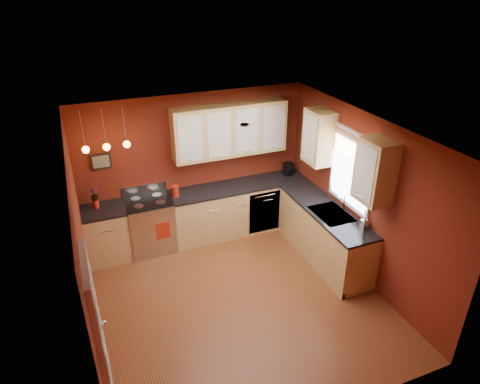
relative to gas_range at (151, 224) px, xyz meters
name	(u,v)px	position (x,y,z in m)	size (l,w,h in m)	color
floor	(239,299)	(0.92, -1.80, -0.48)	(4.20, 4.20, 0.00)	brown
ceiling	(239,133)	(0.92, -1.80, 2.12)	(4.00, 4.20, 0.02)	beige
wall_back	(195,166)	(0.92, 0.30, 0.82)	(4.00, 0.02, 2.60)	maroon
wall_front	(321,332)	(0.92, -3.90, 0.82)	(4.00, 0.02, 2.60)	maroon
wall_left	(85,257)	(-1.08, -1.80, 0.82)	(0.02, 4.20, 2.60)	maroon
wall_right	(362,199)	(2.92, -1.80, 0.82)	(0.02, 4.20, 2.60)	maroon
base_cabinets_back_left	(107,235)	(-0.73, 0.00, -0.03)	(0.70, 0.60, 0.90)	tan
base_cabinets_back_right	(240,208)	(1.65, 0.00, -0.03)	(2.54, 0.60, 0.90)	tan
base_cabinets_right	(324,235)	(2.62, -1.35, -0.03)	(0.60, 2.10, 0.90)	tan
counter_back_left	(103,210)	(-0.73, 0.00, 0.44)	(0.70, 0.62, 0.04)	black
counter_back_right	(240,186)	(1.65, 0.00, 0.44)	(2.54, 0.62, 0.04)	black
counter_right	(326,210)	(2.62, -1.35, 0.44)	(0.62, 2.10, 0.04)	black
gas_range	(151,224)	(0.00, 0.00, 0.00)	(0.76, 0.64, 1.11)	silver
dishwasher_front	(264,212)	(2.02, -0.29, -0.03)	(0.60, 0.02, 0.80)	silver
sink	(332,215)	(2.62, -1.50, 0.43)	(0.50, 0.70, 0.33)	gray
window	(352,168)	(2.89, -1.50, 1.21)	(0.06, 1.02, 1.22)	white
door_left_wall	(101,345)	(-1.05, -3.00, 0.54)	(0.12, 0.82, 2.05)	white
upper_cabinets_back	(230,130)	(1.52, 0.12, 1.47)	(2.00, 0.35, 0.90)	tan
upper_cabinets_right	(345,153)	(2.75, -1.48, 1.47)	(0.35, 1.95, 0.90)	tan
wall_picture	(101,161)	(-0.63, 0.28, 1.17)	(0.32, 0.03, 0.26)	black
pendant_lights	(107,146)	(-0.53, -0.05, 1.53)	(0.71, 0.11, 0.66)	gray
red_canister	(175,191)	(0.47, -0.01, 0.56)	(0.13, 0.13, 0.19)	#B02313
red_vase	(96,204)	(-0.82, 0.07, 0.53)	(0.09, 0.09, 0.15)	#B02313
flowers	(94,195)	(-0.82, 0.07, 0.70)	(0.12, 0.12, 0.22)	#B02313
coffee_maker	(289,169)	(2.67, 0.06, 0.57)	(0.18, 0.18, 0.24)	black
soap_pump	(364,222)	(2.82, -2.05, 0.57)	(0.10, 0.10, 0.21)	silver
dish_towel	(163,230)	(0.14, -0.33, 0.04)	(0.23, 0.02, 0.31)	#B02313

